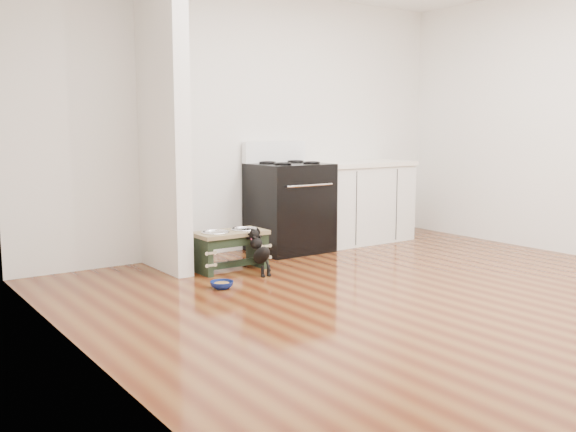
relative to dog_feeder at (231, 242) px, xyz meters
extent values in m
plane|color=#471C0C|center=(0.71, -1.73, -0.26)|extent=(5.00, 5.00, 0.00)
plane|color=silver|center=(0.71, 0.77, 1.09)|extent=(5.00, 0.00, 5.00)
plane|color=silver|center=(-1.79, -1.73, 1.09)|extent=(0.00, 5.00, 5.00)
cube|color=silver|center=(-0.46, 0.37, 1.09)|extent=(0.15, 0.80, 2.70)
cube|color=black|center=(0.96, 0.43, 0.20)|extent=(0.76, 0.65, 0.92)
cube|color=black|center=(0.96, 0.12, 0.14)|extent=(0.58, 0.02, 0.50)
cylinder|color=silver|center=(0.96, 0.08, 0.46)|extent=(0.56, 0.02, 0.02)
cube|color=white|center=(0.96, 0.70, 0.77)|extent=(0.76, 0.08, 0.22)
torus|color=black|center=(0.78, 0.29, 0.68)|extent=(0.18, 0.18, 0.02)
torus|color=black|center=(1.14, 0.29, 0.68)|extent=(0.18, 0.18, 0.02)
torus|color=black|center=(0.78, 0.57, 0.68)|extent=(0.18, 0.18, 0.02)
torus|color=black|center=(1.14, 0.57, 0.68)|extent=(0.18, 0.18, 0.02)
cube|color=silver|center=(1.94, 0.45, 0.17)|extent=(1.20, 0.60, 0.86)
cube|color=beige|center=(1.94, 0.45, 0.63)|extent=(1.24, 0.64, 0.05)
cube|color=black|center=(1.94, 0.19, -0.21)|extent=(1.20, 0.06, 0.10)
cube|color=black|center=(-0.29, 0.01, -0.09)|extent=(0.05, 0.31, 0.32)
cube|color=black|center=(0.29, 0.01, -0.09)|extent=(0.05, 0.31, 0.32)
cube|color=black|center=(0.00, -0.14, 0.03)|extent=(0.52, 0.03, 0.08)
cube|color=black|center=(0.00, 0.01, -0.20)|extent=(0.52, 0.05, 0.05)
cube|color=brown|center=(0.00, 0.01, 0.09)|extent=(0.66, 0.35, 0.04)
cylinder|color=silver|center=(-0.15, 0.01, 0.09)|extent=(0.22, 0.22, 0.04)
cylinder|color=silver|center=(0.15, 0.01, 0.09)|extent=(0.22, 0.22, 0.04)
torus|color=silver|center=(-0.15, 0.01, 0.11)|extent=(0.26, 0.26, 0.02)
torus|color=silver|center=(0.15, 0.01, 0.11)|extent=(0.26, 0.26, 0.02)
cylinder|color=black|center=(0.09, -0.40, -0.21)|extent=(0.03, 0.03, 0.10)
cylinder|color=black|center=(0.15, -0.40, -0.21)|extent=(0.03, 0.03, 0.10)
sphere|color=black|center=(0.09, -0.41, -0.25)|extent=(0.04, 0.04, 0.04)
sphere|color=black|center=(0.15, -0.41, -0.25)|extent=(0.04, 0.04, 0.04)
ellipsoid|color=black|center=(0.12, -0.34, -0.08)|extent=(0.12, 0.27, 0.24)
sphere|color=black|center=(0.12, -0.25, 0.02)|extent=(0.11, 0.11, 0.11)
sphere|color=black|center=(0.12, -0.22, 0.09)|extent=(0.09, 0.09, 0.09)
sphere|color=black|center=(0.09, -0.16, 0.09)|extent=(0.03, 0.03, 0.03)
sphere|color=black|center=(0.15, -0.16, 0.09)|extent=(0.03, 0.03, 0.03)
cylinder|color=black|center=(0.12, -0.44, -0.15)|extent=(0.02, 0.08, 0.09)
torus|color=#E4436E|center=(0.12, -0.23, 0.05)|extent=(0.09, 0.06, 0.08)
imported|color=navy|center=(-0.40, -0.54, -0.23)|extent=(0.21, 0.21, 0.06)
cylinder|color=brown|center=(-0.40, -0.54, -0.22)|extent=(0.12, 0.12, 0.02)
camera|label=1|loc=(-2.89, -4.98, 1.05)|focal=40.00mm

